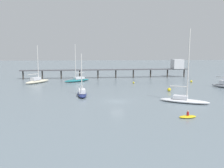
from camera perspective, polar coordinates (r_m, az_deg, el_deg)
ground_plane at (r=46.71m, az=1.24°, el=-4.27°), size 400.00×400.00×0.00m
pier at (r=88.59m, az=7.36°, el=4.09°), size 61.65×6.27×6.74m
sailboat_white at (r=47.59m, az=17.06°, el=-3.50°), size 9.38×6.46×14.05m
sailboat_cream at (r=76.65m, az=-17.71°, el=0.80°), size 7.02×9.16×11.62m
sailboat_teal at (r=77.33m, az=-8.44°, el=1.09°), size 8.95×7.66×12.08m
sailboat_navy at (r=52.82m, az=-7.31°, el=-2.13°), size 2.69×8.01×9.39m
dinghy_yellow at (r=37.37m, az=17.92°, el=-7.51°), size 2.87×1.60×1.14m
mooring_buoy_outer at (r=72.32m, az=5.26°, el=0.33°), size 0.54×0.54×0.54m
mooring_buoy_near at (r=59.81m, az=13.73°, el=-1.33°), size 0.89×0.89×0.89m
mooring_buoy_mid at (r=78.44m, az=18.71°, el=0.61°), size 0.72×0.72×0.72m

